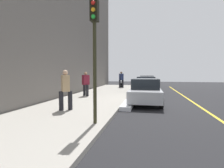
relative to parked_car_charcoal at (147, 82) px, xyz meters
The scene contains 12 objects.
ground_plane 11.76m from the parked_car_charcoal, ahead, with size 56.00×56.00×0.00m, color black.
sidewalk 12.27m from the parked_car_charcoal, 16.62° to the right, with size 28.00×4.60×0.15m, color #A39E93.
lane_stripe_centre 12.14m from the parked_car_charcoal, 14.33° to the left, with size 28.00×0.14×0.01m, color gold.
snow_bank_curb 11.73m from the parked_car_charcoal, ahead, with size 6.05×0.56×0.22m, color white.
parked_car_charcoal is the anchor object (origin of this frame).
parked_car_navy 6.23m from the parked_car_charcoal, ahead, with size 4.69×2.02×1.51m.
parked_car_silver 12.10m from the parked_car_charcoal, ahead, with size 4.25×1.90×1.51m.
pedestrian_tan_coat 15.95m from the parked_car_charcoal, 12.81° to the right, with size 0.59×0.54×1.85m.
pedestrian_burgundy_coat 11.36m from the parked_car_charcoal, 22.48° to the right, with size 0.57×0.54×1.79m.
pedestrian_navy_coat 3.70m from the parked_car_charcoal, 51.90° to the right, with size 0.59×0.57×1.86m.
traffic_light_pole 17.64m from the parked_car_charcoal, ahead, with size 0.35×0.26×4.11m.
rolling_suitcase 3.44m from the parked_car_charcoal, 57.75° to the right, with size 0.34×0.22×0.87m.
Camera 1 is at (11.62, 0.39, 1.87)m, focal length 29.39 mm.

